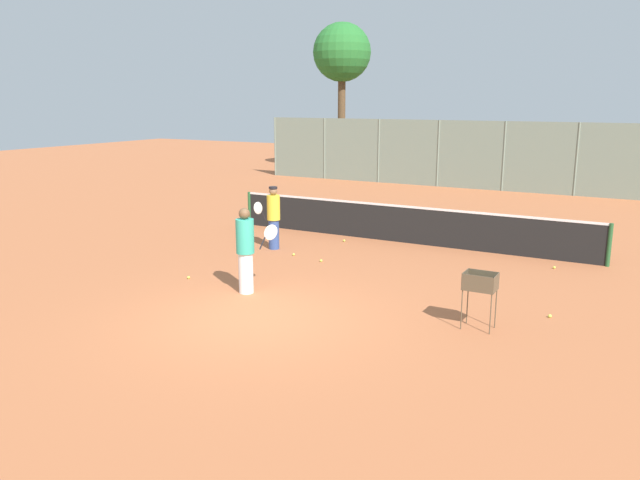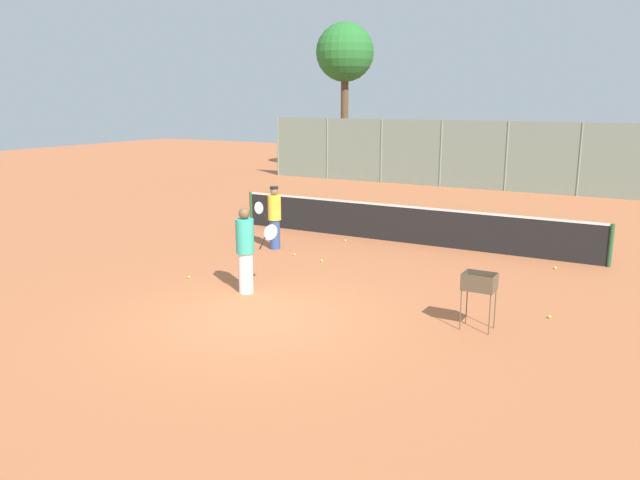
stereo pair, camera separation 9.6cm
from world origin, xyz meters
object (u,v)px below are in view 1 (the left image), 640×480
object	(u,v)px
player_white_outfit	(273,217)
player_red_cap	(246,250)
tennis_net	(404,223)
parked_car	(472,164)
ball_cart	(480,286)

from	to	relation	value
player_white_outfit	player_red_cap	world-z (taller)	player_red_cap
tennis_net	parked_car	xyz separation A→B (m)	(-2.68, 16.36, 0.10)
player_white_outfit	ball_cart	bearing A→B (deg)	78.56
ball_cart	parked_car	xyz separation A→B (m)	(-6.39, 22.11, -0.13)
tennis_net	parked_car	bearing A→B (deg)	99.29
parked_car	tennis_net	bearing A→B (deg)	-80.71
tennis_net	player_red_cap	distance (m)	6.13
tennis_net	ball_cart	distance (m)	6.85
player_red_cap	ball_cart	size ratio (longest dim) A/B	1.76
ball_cart	player_white_outfit	bearing A→B (deg)	153.02
tennis_net	parked_car	distance (m)	16.58
ball_cart	player_red_cap	bearing A→B (deg)	-176.84
tennis_net	parked_car	size ratio (longest dim) A/B	2.56
tennis_net	player_red_cap	world-z (taller)	player_red_cap
player_red_cap	parked_car	distance (m)	22.44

